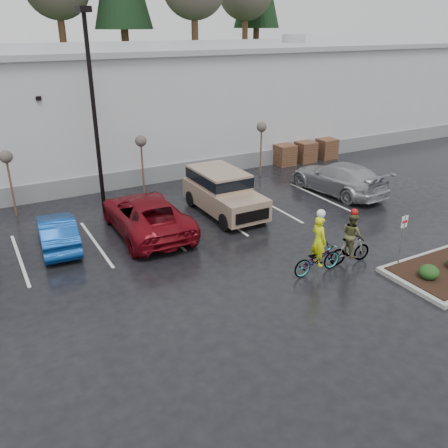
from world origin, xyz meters
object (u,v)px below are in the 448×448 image
fire_lane_sign (402,235)px  pallet_stack_a (284,155)px  suv_tan (225,194)px  car_far_silver (338,178)px  sapling_east (262,130)px  pallet_stack_b (305,152)px  car_red (146,214)px  pallet_stack_c (326,148)px  car_blue (57,232)px  cyclist_hivis (318,254)px  cyclist_olive (351,243)px  sapling_mid (141,144)px  sapling_west (7,160)px  lamppost (92,91)px

fire_lane_sign → pallet_stack_a: bearing=71.2°
suv_tan → car_far_silver: bearing=-1.9°
sapling_east → pallet_stack_b: 4.78m
car_red → pallet_stack_c: bearing=-156.7°
car_blue → cyclist_hivis: bearing=143.4°
cyclist_hivis → pallet_stack_c: bearing=-42.0°
suv_tan → cyclist_olive: 7.04m
pallet_stack_b → suv_tan: 10.91m
pallet_stack_c → cyclist_hivis: (-11.01, -12.50, 0.09)m
sapling_mid → car_blue: size_ratio=0.78×
car_far_silver → cyclist_hivis: 9.46m
sapling_west → sapling_east: 14.00m
car_blue → cyclist_hivis: 10.49m
pallet_stack_a → car_far_silver: bearing=-96.9°
pallet_stack_c → suv_tan: (-11.11, -5.68, 0.35)m
car_red → suv_tan: (4.08, 0.28, 0.18)m
pallet_stack_c → pallet_stack_a: bearing=180.0°
car_blue → car_far_silver: 14.70m
pallet_stack_a → car_red: size_ratio=0.22×
lamppost → car_red: lamppost is taller
pallet_stack_c → car_blue: (-18.91, -5.60, -0.00)m
car_blue → suv_tan: bearing=-176.0°
car_blue → sapling_west: bearing=-72.0°
sapling_mid → sapling_east: size_ratio=1.00×
pallet_stack_b → pallet_stack_c: bearing=0.0°
pallet_stack_a → car_blue: (-15.41, -5.60, -0.00)m
car_blue → pallet_stack_a: bearing=-155.5°
pallet_stack_a → cyclist_olive: 13.83m
pallet_stack_c → suv_tan: suv_tan is taller
sapling_west → sapling_mid: bearing=0.0°
cyclist_olive → pallet_stack_b: bearing=-24.8°
lamppost → sapling_west: bearing=166.0°
sapling_west → pallet_stack_b: (18.20, 1.00, -2.05)m
lamppost → cyclist_hivis: lamppost is taller
sapling_east → pallet_stack_b: size_ratio=2.37×
sapling_west → car_far_silver: 16.64m
sapling_mid → lamppost: bearing=-158.2°
car_blue → car_far_silver: bearing=-176.6°
car_red → car_far_silver: (10.97, 0.05, -0.01)m
car_red → suv_tan: suv_tan is taller
pallet_stack_a → suv_tan: bearing=-143.3°
sapling_west → suv_tan: size_ratio=0.63×
cyclist_olive → car_far_silver: bearing=-31.7°
car_far_silver → cyclist_olive: 8.39m
pallet_stack_a → fire_lane_sign: (-4.70, -13.80, 0.73)m
sapling_mid → cyclist_olive: 12.35m
cyclist_hivis → cyclist_olive: 1.60m
sapling_mid → pallet_stack_b: (11.70, 1.00, -2.05)m
sapling_west → cyclist_olive: sapling_west is taller
pallet_stack_b → cyclist_hivis: bearing=-126.4°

